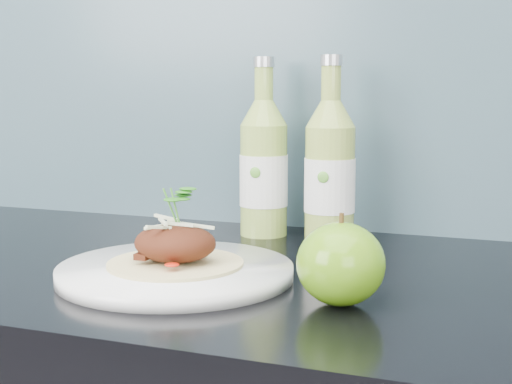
# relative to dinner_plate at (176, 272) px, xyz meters

# --- Properties ---
(subway_backsplash) EXTENTS (4.00, 0.02, 0.70)m
(subway_backsplash) POSITION_rel_dinner_plate_xyz_m (0.10, 0.37, 0.34)
(subway_backsplash) COLOR #75A4B8
(subway_backsplash) RESTS_ON kitchen_counter
(dinner_plate) EXTENTS (0.36, 0.36, 0.02)m
(dinner_plate) POSITION_rel_dinner_plate_xyz_m (0.00, 0.00, 0.00)
(dinner_plate) COLOR white
(dinner_plate) RESTS_ON kitchen_counter
(pork_taco) EXTENTS (0.16, 0.16, 0.10)m
(pork_taco) POSITION_rel_dinner_plate_xyz_m (-0.00, -0.00, 0.04)
(pork_taco) COLOR tan
(pork_taco) RESTS_ON dinner_plate
(green_apple) EXTENTS (0.11, 0.11, 0.10)m
(green_apple) POSITION_rel_dinner_plate_xyz_m (0.21, -0.04, 0.04)
(green_apple) COLOR #467F0D
(green_apple) RESTS_ON kitchen_counter
(cider_bottle_left) EXTENTS (0.10, 0.10, 0.27)m
(cider_bottle_left) POSITION_rel_dinner_plate_xyz_m (0.01, 0.28, 0.10)
(cider_bottle_left) COLOR #97B64B
(cider_bottle_left) RESTS_ON kitchen_counter
(cider_bottle_right) EXTENTS (0.10, 0.10, 0.27)m
(cider_bottle_right) POSITION_rel_dinner_plate_xyz_m (0.12, 0.26, 0.10)
(cider_bottle_right) COLOR #98B149
(cider_bottle_right) RESTS_ON kitchen_counter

